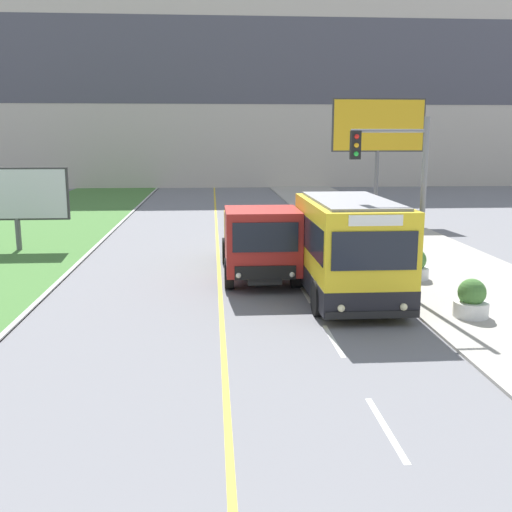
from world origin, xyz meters
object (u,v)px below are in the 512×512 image
Objects in this scene: dump_truck at (260,243)px; city_bus at (349,250)px; planter_round_near at (471,300)px; planter_round_second at (415,266)px; billboard_small at (15,195)px; traffic_light_mast at (401,187)px; billboard_large at (378,129)px.

city_bus is at bearing -48.37° from dump_truck.
planter_round_near is 4.54m from planter_round_second.
billboard_small reaches higher than dump_truck.
billboard_small reaches higher than planter_round_second.
planter_round_second is at bearing -23.85° from billboard_small.
planter_round_second is (1.58, 3.00, -3.01)m from traffic_light_mast.
billboard_small is at bearing 143.94° from planter_round_near.
city_bus is 3.82m from dump_truck.
city_bus is 3.84m from planter_round_second.
billboard_small is at bearing -156.49° from billboard_large.
planter_round_near is at bearing -42.88° from dump_truck.
planter_round_near is at bearing -97.58° from billboard_large.
planter_round_second is (-0.06, 4.54, -0.00)m from planter_round_near.
traffic_light_mast is at bearing -117.87° from planter_round_second.
dump_truck is 5.68m from traffic_light_mast.
billboard_small is 4.29× the size of planter_round_near.
city_bus reaches higher than planter_round_second.
city_bus is 5.39× the size of planter_round_near.
city_bus is 15.83m from billboard_small.
dump_truck reaches higher than planter_round_near.
dump_truck is at bearing -31.85° from billboard_small.
city_bus is at bearing -35.78° from billboard_small.
planter_round_second is at bearing -5.83° from dump_truck.
dump_truck is 7.52m from planter_round_near.
city_bus is 18.50m from billboard_large.
billboard_small is (-12.82, 9.24, 0.87)m from city_bus.
dump_truck is at bearing 131.63° from city_bus.
planter_round_second is (15.72, -6.95, -1.92)m from billboard_small.
dump_truck is at bearing 137.12° from planter_round_near.
billboard_large reaches higher than city_bus.
traffic_light_mast reaches higher than dump_truck.
billboard_large reaches higher than traffic_light_mast.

